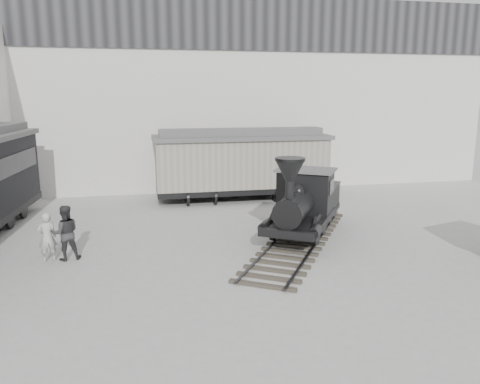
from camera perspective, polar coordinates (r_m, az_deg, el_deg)
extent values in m
plane|color=#9E9E9B|center=(14.75, 6.49, -10.58)|extent=(90.00, 90.00, 0.00)
cube|color=silver|center=(28.25, -3.02, 11.63)|extent=(34.00, 2.40, 11.00)
cube|color=#232326|center=(27.30, -2.69, 20.05)|extent=(34.00, 0.12, 3.00)
cube|color=#38312A|center=(18.22, 7.07, -5.88)|extent=(6.88, 9.23, 0.17)
cube|color=#2D2D30|center=(18.38, 4.79, -5.50)|extent=(5.18, 8.16, 0.06)
cube|color=#2D2D30|center=(18.06, 9.41, -5.94)|extent=(5.18, 8.16, 0.06)
cylinder|color=black|center=(17.74, 4.18, -4.09)|extent=(0.72, 1.04, 1.15)
cylinder|color=black|center=(17.38, 9.35, -4.56)|extent=(0.72, 1.04, 1.15)
cylinder|color=black|center=(19.00, 5.32, -3.03)|extent=(0.72, 1.04, 1.15)
cylinder|color=black|center=(18.67, 10.15, -3.44)|extent=(0.72, 1.04, 1.15)
cube|color=black|center=(18.15, 7.25, -3.39)|extent=(3.77, 4.29, 0.29)
cylinder|color=black|center=(17.29, 6.76, -1.85)|extent=(2.16, 2.59, 1.04)
cylinder|color=black|center=(16.23, 6.04, 0.20)|extent=(0.37, 0.37, 0.63)
cone|color=black|center=(16.10, 6.10, 2.56)|extent=(1.38, 1.38, 0.73)
sphere|color=black|center=(17.58, 7.12, 0.04)|extent=(0.54, 0.54, 0.54)
cube|color=black|center=(18.82, 7.98, 0.13)|extent=(2.47, 2.28, 1.62)
cube|color=#5B5B5B|center=(18.67, 8.05, 2.69)|extent=(2.76, 2.56, 0.08)
cube|color=black|center=(20.74, 9.05, -0.44)|extent=(2.70, 2.77, 0.94)
cylinder|color=black|center=(24.99, -5.02, -0.21)|extent=(2.01, 0.81, 0.81)
cylinder|color=black|center=(25.93, 5.19, 0.23)|extent=(2.01, 0.81, 0.81)
cube|color=black|center=(25.32, 0.18, 0.46)|extent=(9.06, 2.53, 0.30)
cube|color=gray|center=(25.08, 0.18, 3.62)|extent=(9.06, 2.63, 2.52)
cube|color=#5B5B5B|center=(24.92, 0.19, 6.71)|extent=(9.36, 2.94, 0.20)
cube|color=#5B5B5B|center=(24.89, 0.19, 7.36)|extent=(8.66, 1.22, 0.36)
imported|color=#B7B8AE|center=(17.18, -22.46, -5.12)|extent=(0.73, 0.60, 1.72)
imported|color=#333234|center=(17.11, -20.52, -4.68)|extent=(1.06, 0.90, 1.92)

